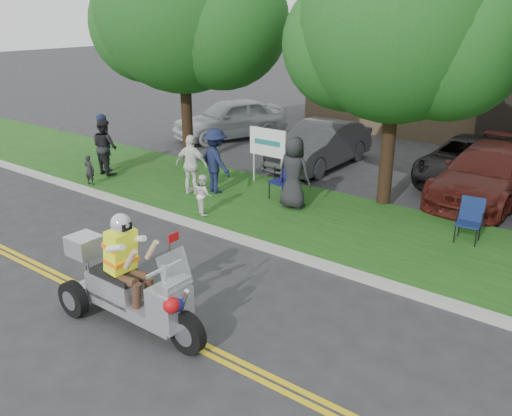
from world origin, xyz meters
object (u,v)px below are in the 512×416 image
Objects in this scene: parked_car_left at (320,145)px; trike_scooter at (128,287)px; lawn_chair_a at (286,176)px; spectator_adult_left at (105,142)px; parked_car_mid at (467,160)px; parked_car_far_left at (230,119)px; spectator_adult_mid at (105,147)px; parked_car_right at (487,174)px; spectator_adult_right at (192,165)px; lawn_chair_b at (470,217)px.

trike_scooter is at bearing -76.90° from parked_car_left.
lawn_chair_a is at bearing 102.01° from trike_scooter.
spectator_adult_left is 0.38× the size of parked_car_mid.
spectator_adult_mid is at bearing -65.95° from parked_car_far_left.
parked_car_far_left is at bearing 173.46° from parked_car_right.
parked_car_far_left reaches higher than parked_car_right.
trike_scooter reaches higher than spectator_adult_right.
trike_scooter is 1.74× the size of spectator_adult_mid.
spectator_adult_right is at bearing -142.23° from parked_car_right.
parked_car_left is at bearing -116.88° from spectator_adult_left.
trike_scooter is 0.67× the size of parked_car_left.
parked_car_mid is (4.34, 1.37, -0.09)m from parked_car_left.
lawn_chair_a is 7.97m from parked_car_far_left.
parked_car_far_left is at bearing -69.88° from spectator_adult_left.
lawn_chair_b is 11.03m from spectator_adult_left.
spectator_adult_right reaches higher than lawn_chair_b.
spectator_adult_right is at bearing -160.98° from spectator_adult_left.
parked_car_far_left is 1.04× the size of parked_car_left.
parked_car_far_left is at bearing -72.80° from spectator_adult_right.
lawn_chair_a is 5.91m from parked_car_mid.
trike_scooter reaches higher than parked_car_left.
lawn_chair_a is 0.25× the size of parked_car_left.
lawn_chair_a is at bearing -124.03° from parked_car_mid.
spectator_adult_mid reaches higher than lawn_chair_a.
parked_car_far_left is (-11.00, 4.86, 0.14)m from lawn_chair_b.
lawn_chair_a is at bearing 176.41° from lawn_chair_b.
parked_car_left is 0.97× the size of parked_car_mid.
trike_scooter is 1.67× the size of spectator_adult_left.
spectator_adult_mid is at bearing 144.44° from trike_scooter.
parked_car_right is at bearing -0.96° from parked_car_left.
spectator_adult_mid reaches higher than lawn_chair_b.
spectator_adult_left reaches higher than parked_car_far_left.
spectator_adult_right is 0.35× the size of parked_car_far_left.
spectator_adult_right is at bearing -139.41° from lawn_chair_a.
spectator_adult_mid is 6.88m from parked_car_left.
lawn_chair_a is 6.25m from spectator_adult_left.
parked_car_far_left is 9.43m from parked_car_mid.
parked_car_mid is (9.36, 6.15, -0.35)m from spectator_adult_left.
trike_scooter is at bearing 148.77° from spectator_adult_mid.
trike_scooter reaches higher than spectator_adult_left.
parked_car_right is (4.21, 3.56, -0.02)m from lawn_chair_a.
parked_car_mid reaches higher than lawn_chair_b.
spectator_adult_right is (-3.71, 5.36, 0.24)m from trike_scooter.
spectator_adult_right reaches higher than parked_car_mid.
spectator_adult_left is 1.08× the size of spectator_adult_right.
spectator_adult_mid is at bearing 162.24° from spectator_adult_left.
trike_scooter is 10.47m from parked_car_left.
spectator_adult_mid is 0.34× the size of parked_car_right.
spectator_adult_right is 8.09m from parked_car_right.
spectator_adult_right is at bearing -104.81° from parked_car_left.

